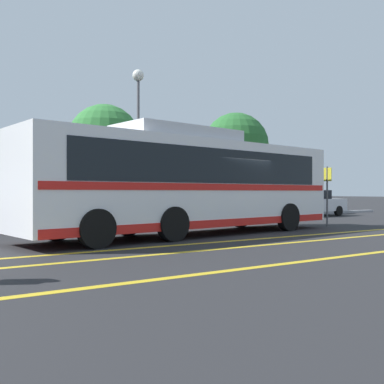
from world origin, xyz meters
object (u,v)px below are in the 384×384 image
at_px(parked_car_4, 311,203).
at_px(tree_2, 236,146).
at_px(transit_bus, 192,181).
at_px(parked_car_3, 233,206).
at_px(bus_stop_sign, 327,188).
at_px(tree_1, 105,141).
at_px(street_lamp, 138,107).
at_px(parked_car_2, 118,206).

height_order(parked_car_4, tree_2, tree_2).
bearing_deg(transit_bus, parked_car_3, 124.51).
xyz_separation_m(bus_stop_sign, tree_1, (-5.19, 11.35, 2.75)).
bearing_deg(street_lamp, parked_car_2, -135.44).
height_order(transit_bus, parked_car_3, transit_bus).
distance_m(tree_1, tree_2, 8.86).
xyz_separation_m(parked_car_3, parked_car_4, (5.84, 0.03, 0.04)).
bearing_deg(street_lamp, tree_1, 92.84).
height_order(parked_car_4, bus_stop_sign, bus_stop_sign).
bearing_deg(tree_1, parked_car_2, -106.93).
relative_size(parked_car_3, parked_car_4, 1.09).
height_order(tree_1, tree_2, tree_2).
bearing_deg(transit_bus, tree_1, 164.11).
xyz_separation_m(transit_bus, parked_car_2, (-0.05, 5.77, -0.97)).
relative_size(parked_car_3, tree_2, 0.75).
height_order(parked_car_4, tree_1, tree_1).
relative_size(parked_car_2, tree_1, 0.63).
distance_m(parked_car_2, street_lamp, 5.57).
bearing_deg(parked_car_3, transit_bus, -50.87).
height_order(transit_bus, parked_car_2, transit_bus).
relative_size(parked_car_3, tree_1, 0.78).
bearing_deg(transit_bus, street_lamp, 158.68).
xyz_separation_m(parked_car_2, parked_car_4, (12.08, -0.16, -0.02)).
bearing_deg(street_lamp, parked_car_4, -11.50).
relative_size(transit_bus, parked_car_4, 2.69).
xyz_separation_m(bus_stop_sign, tree_2, (3.63, 10.51, 2.89)).
distance_m(parked_car_4, street_lamp, 11.45).
bearing_deg(street_lamp, bus_stop_sign, -56.37).
bearing_deg(bus_stop_sign, parked_car_2, -136.42).
relative_size(tree_1, tree_2, 0.96).
xyz_separation_m(parked_car_2, tree_2, (10.57, 4.90, 3.67)).
distance_m(bus_stop_sign, tree_1, 12.77).
relative_size(transit_bus, street_lamp, 1.62).
distance_m(transit_bus, parked_car_4, 13.32).
bearing_deg(bus_stop_sign, parked_car_4, 129.14).
relative_size(bus_stop_sign, tree_1, 0.39).
height_order(parked_car_3, parked_car_4, parked_car_4).
height_order(parked_car_2, tree_1, tree_1).
relative_size(parked_car_3, bus_stop_sign, 1.99).
relative_size(transit_bus, parked_car_3, 2.45).
xyz_separation_m(parked_car_2, parked_car_3, (6.25, -0.19, -0.07)).
bearing_deg(bus_stop_sign, parked_car_3, 179.74).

